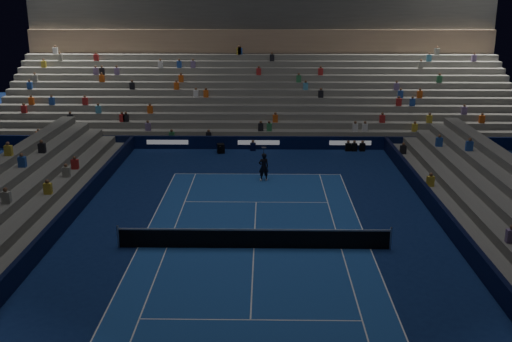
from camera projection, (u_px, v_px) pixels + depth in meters
The scene contains 9 objects.
ground at pixel (254, 248), 27.98m from camera, with size 90.00×90.00×0.00m, color #0C1D4D.
court_surface at pixel (254, 248), 27.98m from camera, with size 10.97×23.77×0.01m, color #1A4491.
sponsor_barrier_far at pixel (259, 143), 45.55m from camera, with size 44.00×0.25×1.00m, color black.
sponsor_barrier_east at pixel (462, 240), 27.69m from camera, with size 0.25×37.00×1.00m, color black.
sponsor_barrier_west at pixel (49, 237), 27.99m from camera, with size 0.25×37.00×1.00m, color black.
grandstand_main at pixel (260, 87), 53.71m from camera, with size 44.00×15.20×11.20m.
tennis_net at pixel (254, 238), 27.84m from camera, with size 12.90×0.10×1.10m.
tennis_player at pixel (264, 167), 37.82m from camera, with size 0.66×0.43×1.81m, color black.
broadcast_camera at pixel (221, 148), 44.50m from camera, with size 0.64×1.04×0.69m.
Camera 1 is at (0.52, -25.73, 11.58)m, focal length 41.68 mm.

